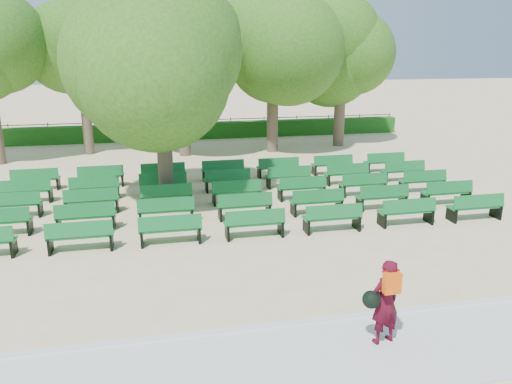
% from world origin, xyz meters
% --- Properties ---
extents(ground, '(120.00, 120.00, 0.00)m').
position_xyz_m(ground, '(0.00, 0.00, 0.00)').
color(ground, beige).
extents(paving, '(30.00, 2.20, 0.06)m').
position_xyz_m(paving, '(0.00, -7.40, 0.03)').
color(paving, silver).
rests_on(paving, ground).
extents(curb, '(30.00, 0.12, 0.10)m').
position_xyz_m(curb, '(0.00, -6.25, 0.05)').
color(curb, silver).
rests_on(curb, ground).
extents(hedge, '(26.00, 0.70, 0.90)m').
position_xyz_m(hedge, '(0.00, 14.00, 0.45)').
color(hedge, '#1C5B17').
rests_on(hedge, ground).
extents(fence, '(26.00, 0.10, 1.02)m').
position_xyz_m(fence, '(0.00, 14.40, 0.00)').
color(fence, black).
rests_on(fence, ground).
extents(tree_line, '(21.80, 6.80, 7.04)m').
position_xyz_m(tree_line, '(0.00, 10.00, 0.00)').
color(tree_line, '#386C1D').
rests_on(tree_line, ground).
extents(bench_array, '(1.65, 0.52, 1.04)m').
position_xyz_m(bench_array, '(1.06, 1.51, 0.09)').
color(bench_array, '#126C2D').
rests_on(bench_array, ground).
extents(tree_among, '(4.66, 4.66, 6.37)m').
position_xyz_m(tree_among, '(-1.15, 1.99, 4.25)').
color(tree_among, brown).
rests_on(tree_among, ground).
extents(person, '(0.76, 0.49, 1.55)m').
position_xyz_m(person, '(2.20, -7.16, 0.86)').
color(person, '#440918').
rests_on(person, ground).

